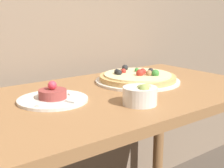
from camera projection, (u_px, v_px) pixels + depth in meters
dining_table at (107, 124)px, 1.19m from camera, size 1.28×0.67×0.79m
pizza_plate at (138, 78)px, 1.34m from camera, size 0.36×0.36×0.06m
tartare_plate at (53, 97)px, 1.06m from camera, size 0.24×0.24×0.07m
small_bowl at (140, 95)px, 1.02m from camera, size 0.11×0.11×0.07m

